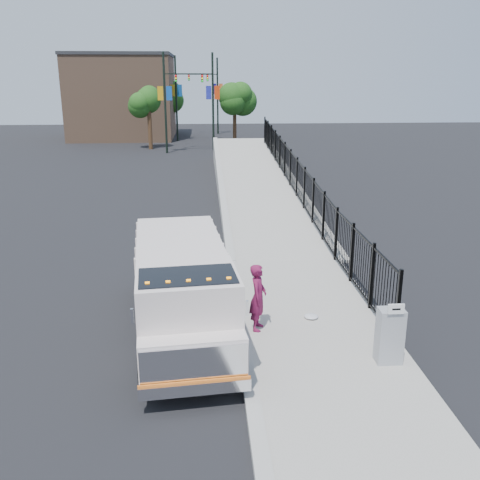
{
  "coord_description": "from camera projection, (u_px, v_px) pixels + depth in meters",
  "views": [
    {
      "loc": [
        -0.84,
        -13.05,
        6.15
      ],
      "look_at": [
        0.16,
        2.0,
        1.5
      ],
      "focal_mm": 40.0,
      "sensor_mm": 36.0,
      "label": 1
    }
  ],
  "objects": [
    {
      "name": "tree_2",
      "position": [
        168.0,
        97.0,
        57.44
      ],
      "size": [
        3.1,
        3.1,
        5.55
      ],
      "color": "#382314",
      "rests_on": "ground"
    },
    {
      "name": "sidewalk",
      "position": [
        327.0,
        348.0,
        12.5
      ],
      "size": [
        3.55,
        12.0,
        0.12
      ],
      "primitive_type": "cube",
      "color": "#9E998E",
      "rests_on": "ground"
    },
    {
      "name": "utility_cabinet",
      "position": [
        390.0,
        336.0,
        11.6
      ],
      "size": [
        0.55,
        0.4,
        1.25
      ],
      "primitive_type": "cube",
      "color": "gray",
      "rests_on": "sidewalk"
    },
    {
      "name": "light_pole_3",
      "position": [
        215.0,
        93.0,
        57.71
      ],
      "size": [
        3.78,
        0.22,
        8.0
      ],
      "color": "black",
      "rests_on": "ground"
    },
    {
      "name": "debris",
      "position": [
        311.0,
        316.0,
        13.88
      ],
      "size": [
        0.37,
        0.37,
        0.09
      ],
      "primitive_type": "ellipsoid",
      "color": "silver",
      "rests_on": "sidewalk"
    },
    {
      "name": "light_pole_2",
      "position": [
        179.0,
        95.0,
        51.45
      ],
      "size": [
        3.78,
        0.22,
        8.0
      ],
      "color": "black",
      "rests_on": "ground"
    },
    {
      "name": "arrow_sign",
      "position": [
        396.0,
        309.0,
        11.17
      ],
      "size": [
        0.35,
        0.04,
        0.22
      ],
      "primitive_type": "cube",
      "color": "white",
      "rests_on": "utility_cabinet"
    },
    {
      "name": "truck",
      "position": [
        183.0,
        285.0,
        12.9
      ],
      "size": [
        2.82,
        6.94,
        2.31
      ],
      "rotation": [
        0.0,
        0.0,
        0.1
      ],
      "color": "black",
      "rests_on": "ground"
    },
    {
      "name": "curb",
      "position": [
        245.0,
        349.0,
        12.38
      ],
      "size": [
        0.3,
        12.0,
        0.16
      ],
      "primitive_type": "cube",
      "color": "#ADAAA3",
      "rests_on": "ground"
    },
    {
      "name": "light_pole_1",
      "position": [
        209.0,
        98.0,
        44.82
      ],
      "size": [
        3.77,
        0.22,
        8.0
      ],
      "color": "black",
      "rests_on": "ground"
    },
    {
      "name": "tree_0",
      "position": [
        149.0,
        103.0,
        45.61
      ],
      "size": [
        2.26,
        2.26,
        5.13
      ],
      "color": "#382314",
      "rests_on": "ground"
    },
    {
      "name": "tree_1",
      "position": [
        235.0,
        100.0,
        50.2
      ],
      "size": [
        2.51,
        2.51,
        5.25
      ],
      "color": "#382314",
      "rests_on": "ground"
    },
    {
      "name": "worker",
      "position": [
        258.0,
        297.0,
        13.06
      ],
      "size": [
        0.55,
        0.7,
        1.69
      ],
      "primitive_type": "imported",
      "rotation": [
        0.0,
        0.0,
        1.3
      ],
      "color": "maroon",
      "rests_on": "sidewalk"
    },
    {
      "name": "ground",
      "position": [
        239.0,
        316.0,
        14.31
      ],
      "size": [
        120.0,
        120.0,
        0.0
      ],
      "primitive_type": "plane",
      "color": "black",
      "rests_on": "ground"
    },
    {
      "name": "building",
      "position": [
        123.0,
        98.0,
        54.52
      ],
      "size": [
        10.0,
        10.0,
        8.0
      ],
      "primitive_type": "cube",
      "color": "#8C664C",
      "rests_on": "ground"
    },
    {
      "name": "iron_fence",
      "position": [
        296.0,
        190.0,
        25.71
      ],
      "size": [
        0.1,
        28.0,
        1.8
      ],
      "primitive_type": "cube",
      "color": "black",
      "rests_on": "ground"
    },
    {
      "name": "ramp",
      "position": [
        259.0,
        191.0,
        29.7
      ],
      "size": [
        3.95,
        24.06,
        3.19
      ],
      "primitive_type": "cube",
      "rotation": [
        0.06,
        0.0,
        0.0
      ],
      "color": "#9E998E",
      "rests_on": "ground"
    },
    {
      "name": "light_pole_0",
      "position": [
        169.0,
        99.0,
        43.19
      ],
      "size": [
        3.77,
        0.22,
        8.0
      ],
      "color": "black",
      "rests_on": "ground"
    }
  ]
}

